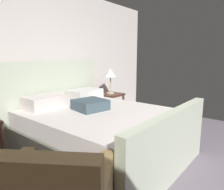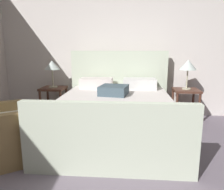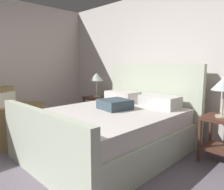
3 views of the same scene
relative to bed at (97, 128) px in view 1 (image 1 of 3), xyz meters
name	(u,v)px [view 1 (image 1 of 3)]	position (x,y,z in m)	size (l,w,h in m)	color
wall_back	(54,61)	(0.22, 1.23, 0.91)	(5.22, 0.12, 2.52)	silver
bed	(97,128)	(0.00, 0.00, 0.00)	(1.81, 2.16, 1.27)	beige
nightstand_right	(110,103)	(1.22, 0.77, 0.05)	(0.44, 0.44, 0.60)	#502E22
table_lamp_right	(110,73)	(1.22, 0.77, 0.66)	(0.30, 0.30, 0.52)	#B7B293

